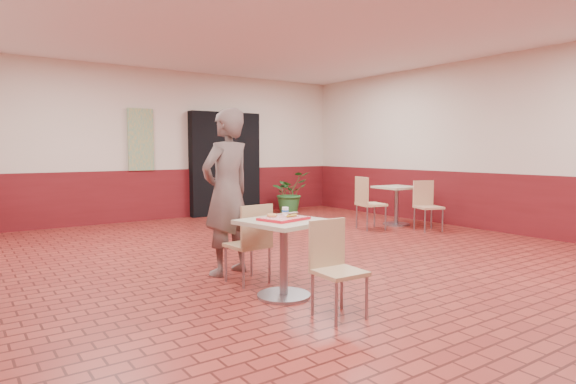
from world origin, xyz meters
TOP-DOWN VIEW (x-y plane):
  - room_shell at (0.00, 0.00)m, footprint 8.01×10.01m
  - wainscot_band at (0.00, 0.00)m, footprint 8.00×10.00m
  - corridor_doorway at (1.20, 4.88)m, footprint 1.60×0.22m
  - promo_poster at (-0.60, 4.94)m, footprint 0.50×0.03m
  - main_table at (-1.11, -0.70)m, footprint 0.70×0.70m
  - chair_main_front at (-1.05, -1.36)m, footprint 0.39×0.39m
  - chair_main_back at (-1.12, -0.12)m, footprint 0.42×0.42m
  - customer at (-1.14, 0.37)m, footprint 0.78×0.62m
  - serving_tray at (-1.11, -0.70)m, footprint 0.41×0.32m
  - ring_donut at (-1.19, -0.62)m, footprint 0.10×0.10m
  - long_john_donut at (-1.04, -0.73)m, footprint 0.15×0.10m
  - paper_cup at (-1.03, -0.61)m, footprint 0.06×0.06m
  - second_table at (3.13, 1.74)m, footprint 0.69×0.69m
  - chair_second_left at (2.32, 1.69)m, footprint 0.52×0.52m
  - chair_second_front at (3.12, 1.05)m, footprint 0.51×0.51m
  - potted_plant at (2.52, 4.35)m, footprint 0.91×0.82m

SIDE VIEW (x-z plane):
  - chair_main_front at x=-1.05m, z-range 0.05..0.86m
  - potted_plant at x=2.52m, z-range 0.00..0.91m
  - chair_main_back at x=-1.12m, z-range 0.05..0.89m
  - chair_second_front at x=3.12m, z-range 0.05..0.91m
  - second_table at x=3.13m, z-range 0.13..0.85m
  - wainscot_band at x=0.00m, z-range 0.00..1.00m
  - main_table at x=-1.11m, z-range 0.13..0.87m
  - chair_second_left at x=2.32m, z-range 0.05..0.98m
  - serving_tray at x=-1.11m, z-range 0.74..0.77m
  - ring_donut at x=-1.19m, z-range 0.77..0.80m
  - long_john_donut at x=-1.04m, z-range 0.77..0.81m
  - paper_cup at x=-1.03m, z-range 0.77..0.85m
  - customer at x=-1.14m, z-range 0.00..1.86m
  - corridor_doorway at x=1.20m, z-range 0.00..2.20m
  - room_shell at x=0.00m, z-range 0.00..3.00m
  - promo_poster at x=-0.60m, z-range 1.00..2.20m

